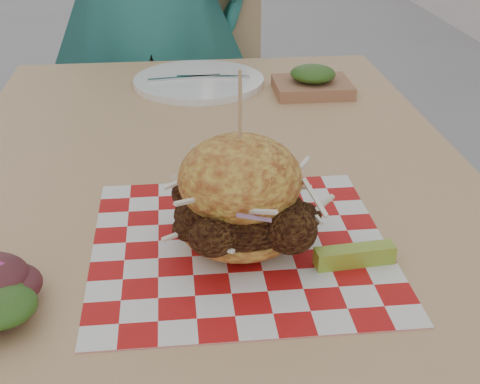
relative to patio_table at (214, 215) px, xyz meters
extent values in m
cube|color=tan|center=(0.00, 0.00, 0.06)|extent=(0.80, 1.20, 0.04)
cylinder|color=#333338|center=(-0.34, 0.54, -0.32)|extent=(0.05, 0.05, 0.71)
cylinder|color=#333338|center=(0.34, 0.54, -0.32)|extent=(0.05, 0.05, 0.71)
cube|color=tan|center=(0.00, 0.81, -0.22)|extent=(0.46, 0.46, 0.04)
cube|color=tan|center=(-0.02, 1.01, 0.03)|extent=(0.42, 0.09, 0.50)
cylinder|color=#333338|center=(-0.16, 0.61, -0.46)|extent=(0.03, 0.03, 0.43)
cylinder|color=#333338|center=(0.20, 0.65, -0.46)|extent=(0.03, 0.03, 0.43)
cylinder|color=#333338|center=(-0.20, 0.97, -0.46)|extent=(0.03, 0.03, 0.43)
cylinder|color=#333338|center=(0.16, 1.01, -0.46)|extent=(0.03, 0.03, 0.43)
cube|color=#B61212|center=(0.02, -0.22, 0.08)|extent=(0.36, 0.36, 0.00)
ellipsoid|color=gold|center=(0.02, -0.22, 0.11)|extent=(0.14, 0.14, 0.05)
ellipsoid|color=brown|center=(0.02, -0.22, 0.13)|extent=(0.16, 0.15, 0.08)
ellipsoid|color=gold|center=(0.02, -0.22, 0.17)|extent=(0.15, 0.15, 0.10)
cylinder|color=tan|center=(0.02, -0.22, 0.25)|extent=(0.00, 0.00, 0.11)
cube|color=#8BA52F|center=(0.15, -0.28, 0.09)|extent=(0.10, 0.03, 0.02)
ellipsoid|color=#3F1419|center=(-0.23, -0.34, 0.09)|extent=(0.08, 0.08, 0.03)
ellipsoid|color=#1C4A15|center=(-0.24, -0.32, 0.09)|extent=(0.08, 0.08, 0.03)
cylinder|color=white|center=(0.00, 0.42, 0.09)|extent=(0.27, 0.27, 0.01)
cube|color=silver|center=(-0.03, 0.42, 0.09)|extent=(0.15, 0.03, 0.00)
cube|color=silver|center=(0.03, 0.42, 0.09)|extent=(0.15, 0.03, 0.00)
cube|color=#996545|center=(0.22, 0.34, 0.09)|extent=(0.15, 0.12, 0.02)
ellipsoid|color=#1C4A15|center=(0.22, 0.34, 0.12)|extent=(0.09, 0.09, 0.03)
camera|label=1|loc=(-0.06, -0.92, 0.51)|focal=50.00mm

